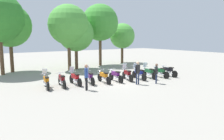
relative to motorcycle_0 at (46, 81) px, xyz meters
The scene contains 20 objects.
ground_plane 5.59m from the motorcycle_0, ahead, with size 80.00×80.00×0.00m, color gray.
motorcycle_0 is the anchor object (origin of this frame).
motorcycle_1 1.11m from the motorcycle_0, ahead, with size 0.69×2.18×0.99m.
motorcycle_2 2.20m from the motorcycle_0, ahead, with size 0.62×2.19×1.37m.
motorcycle_3 3.32m from the motorcycle_0, ahead, with size 0.71×2.18×1.37m.
motorcycle_4 4.47m from the motorcycle_0, ahead, with size 0.62×2.19×0.99m.
motorcycle_5 5.57m from the motorcycle_0, ahead, with size 0.62×2.19×0.99m.
motorcycle_6 6.69m from the motorcycle_0, ahead, with size 0.82×2.14×1.37m.
motorcycle_7 7.81m from the motorcycle_0, ahead, with size 0.69×2.18×1.37m.
motorcycle_8 8.91m from the motorcycle_0, ahead, with size 0.66×2.18×1.37m.
motorcycle_9 10.04m from the motorcycle_0, ahead, with size 0.62×2.19×0.99m.
motorcycle_10 11.14m from the motorcycle_0, ahead, with size 0.62×2.19×0.99m.
person_0 8.38m from the motorcycle_0, 23.47° to the right, with size 0.36×0.32×1.60m.
person_1 3.07m from the motorcycle_0, 45.71° to the right, with size 0.34×0.34×1.81m.
person_2 6.85m from the motorcycle_0, 23.62° to the right, with size 0.41×0.29×1.80m.
tree_1 10.31m from the motorcycle_0, 93.49° to the left, with size 4.40×4.40×7.03m.
tree_2 9.76m from the motorcycle_0, 55.45° to the left, with size 4.37×4.37×7.16m.
tree_3 10.21m from the motorcycle_0, 51.65° to the left, with size 4.01×4.01×6.05m.
tree_4 14.16m from the motorcycle_0, 41.49° to the left, with size 4.62×4.62×7.79m.
tree_5 17.23m from the motorcycle_0, 34.07° to the left, with size 3.51×3.51×5.58m.
Camera 1 is at (-10.29, -14.45, 3.65)m, focal length 34.93 mm.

